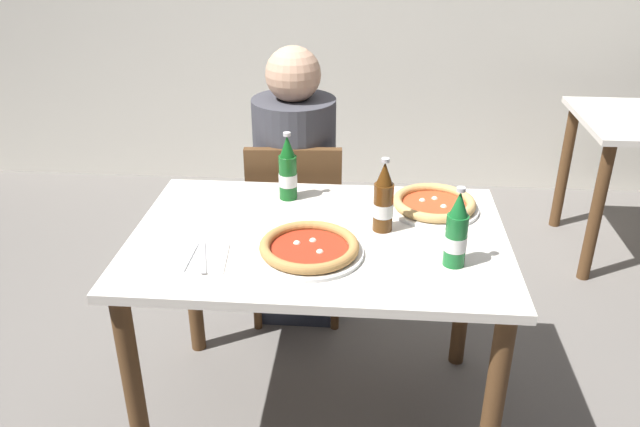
# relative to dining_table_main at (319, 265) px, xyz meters

# --- Properties ---
(ground_plane) EXTENTS (8.00, 8.00, 0.00)m
(ground_plane) POSITION_rel_dining_table_main_xyz_m (0.00, 0.00, -0.64)
(ground_plane) COLOR slate
(dining_table_main) EXTENTS (1.20, 0.80, 0.75)m
(dining_table_main) POSITION_rel_dining_table_main_xyz_m (0.00, 0.00, 0.00)
(dining_table_main) COLOR silver
(dining_table_main) RESTS_ON ground_plane
(chair_behind_table) EXTENTS (0.43, 0.43, 0.85)m
(chair_behind_table) POSITION_rel_dining_table_main_xyz_m (-0.15, 0.61, -0.15)
(chair_behind_table) COLOR brown
(chair_behind_table) RESTS_ON ground_plane
(diner_seated) EXTENTS (0.34, 0.34, 1.21)m
(diner_seated) POSITION_rel_dining_table_main_xyz_m (-0.15, 0.66, -0.05)
(diner_seated) COLOR #2D3342
(diner_seated) RESTS_ON ground_plane
(pizza_margherita_near) EXTENTS (0.31, 0.31, 0.04)m
(pizza_margherita_near) POSITION_rel_dining_table_main_xyz_m (0.38, 0.21, 0.14)
(pizza_margherita_near) COLOR white
(pizza_margherita_near) RESTS_ON dining_table_main
(pizza_marinara_far) EXTENTS (0.33, 0.33, 0.04)m
(pizza_marinara_far) POSITION_rel_dining_table_main_xyz_m (-0.02, -0.13, 0.13)
(pizza_marinara_far) COLOR white
(pizza_marinara_far) RESTS_ON dining_table_main
(beer_bottle_left) EXTENTS (0.07, 0.07, 0.25)m
(beer_bottle_left) POSITION_rel_dining_table_main_xyz_m (0.41, -0.15, 0.22)
(beer_bottle_left) COLOR #196B2D
(beer_bottle_left) RESTS_ON dining_table_main
(beer_bottle_center) EXTENTS (0.07, 0.07, 0.25)m
(beer_bottle_center) POSITION_rel_dining_table_main_xyz_m (-0.13, 0.27, 0.22)
(beer_bottle_center) COLOR #14591E
(beer_bottle_center) RESTS_ON dining_table_main
(beer_bottle_right) EXTENTS (0.07, 0.07, 0.25)m
(beer_bottle_right) POSITION_rel_dining_table_main_xyz_m (0.20, 0.05, 0.22)
(beer_bottle_right) COLOR #512D0F
(beer_bottle_right) RESTS_ON dining_table_main
(napkin_with_cutlery) EXTENTS (0.20, 0.20, 0.01)m
(napkin_with_cutlery) POSITION_rel_dining_table_main_xyz_m (-0.35, -0.18, 0.12)
(napkin_with_cutlery) COLOR white
(napkin_with_cutlery) RESTS_ON dining_table_main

